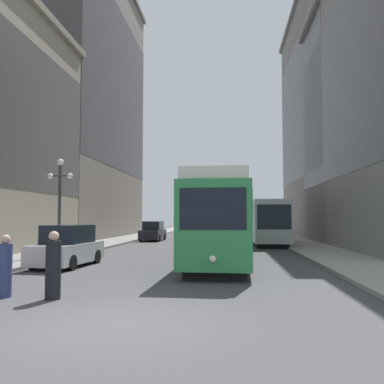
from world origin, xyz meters
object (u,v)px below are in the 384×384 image
pedestrian_crossing_near (53,267)px  pedestrian_crossing_far (5,268)px  parked_car_left_mid (153,232)px  streetcar (224,219)px  parked_car_left_near (67,247)px  lamp_post_left_near (60,191)px  transit_bus (265,220)px

pedestrian_crossing_near → pedestrian_crossing_far: bearing=-7.3°
parked_car_left_mid → streetcar: bearing=-67.7°
parked_car_left_mid → pedestrian_crossing_far: parked_car_left_mid is taller
parked_car_left_near → pedestrian_crossing_far: 7.04m
parked_car_left_near → pedestrian_crossing_far: (1.10, -6.95, -0.06)m
streetcar → lamp_post_left_near: lamp_post_left_near is taller
pedestrian_crossing_near → pedestrian_crossing_far: size_ratio=1.06×
parked_car_left_near → pedestrian_crossing_near: size_ratio=2.45×
transit_bus → lamp_post_left_near: 18.03m
streetcar → transit_bus: streetcar is taller
parked_car_left_mid → pedestrian_crossing_far: (1.10, -27.23, -0.06)m
transit_bus → parked_car_left_mid: 10.71m
pedestrian_crossing_far → streetcar: bearing=-14.1°
streetcar → parked_car_left_near: 7.66m
pedestrian_crossing_near → lamp_post_left_near: 11.75m
transit_bus → parked_car_left_mid: transit_bus is taller
pedestrian_crossing_near → lamp_post_left_near: lamp_post_left_near is taller
transit_bus → pedestrian_crossing_far: 25.44m
streetcar → pedestrian_crossing_near: size_ratio=8.30×
parked_car_left_mid → pedestrian_crossing_near: (2.53, -27.37, -0.01)m
pedestrian_crossing_far → lamp_post_left_near: bearing=31.8°
parked_car_left_near → pedestrian_crossing_near: 7.53m
transit_bus → lamp_post_left_near: bearing=-133.0°
parked_car_left_near → pedestrian_crossing_near: (2.52, -7.09, -0.01)m
parked_car_left_mid → pedestrian_crossing_near: parked_car_left_mid is taller
transit_bus → pedestrian_crossing_near: bearing=-108.7°
pedestrian_crossing_near → pedestrian_crossing_far: pedestrian_crossing_near is taller
transit_bus → lamp_post_left_near: lamp_post_left_near is taller
pedestrian_crossing_near → lamp_post_left_near: bearing=-68.8°
streetcar → lamp_post_left_near: (-8.77, 0.31, 1.46)m
streetcar → pedestrian_crossing_near: streetcar is taller
transit_bus → parked_car_left_near: (-10.08, -16.83, -1.10)m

